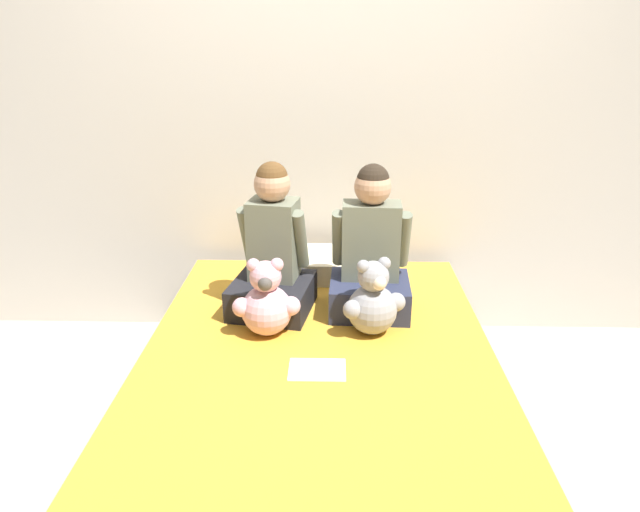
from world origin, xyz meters
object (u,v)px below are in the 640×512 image
object	(u,v)px
pillow_at_headboard	(322,264)
child_on_left	(273,255)
child_on_right	(371,255)
sign_card	(318,370)
teddy_bear_held_by_left_child	(266,303)
bed	(318,399)
teddy_bear_held_by_right_child	(373,302)

from	to	relation	value
pillow_at_headboard	child_on_left	bearing A→B (deg)	-118.94
child_on_left	child_on_right	xyz separation A→B (m)	(0.43, -0.00, 0.01)
pillow_at_headboard	sign_card	distance (m)	0.89
teddy_bear_held_by_left_child	sign_card	size ratio (longest dim) A/B	1.57
teddy_bear_held_by_left_child	sign_card	bearing A→B (deg)	-56.58
teddy_bear_held_by_left_child	sign_card	xyz separation A→B (m)	(0.22, -0.27, -0.14)
child_on_right	sign_card	size ratio (longest dim) A/B	3.12
child_on_left	pillow_at_headboard	size ratio (longest dim) A/B	1.11
bed	pillow_at_headboard	size ratio (longest dim) A/B	3.20
bed	teddy_bear_held_by_left_child	distance (m)	0.44
child_on_left	teddy_bear_held_by_left_child	size ratio (longest dim) A/B	2.00
teddy_bear_held_by_left_child	bed	bearing A→B (deg)	-38.17
child_on_left	child_on_right	world-z (taller)	child_on_left
sign_card	child_on_left	bearing A→B (deg)	112.19
child_on_left	teddy_bear_held_by_right_child	bearing A→B (deg)	-17.21
bed	sign_card	bearing A→B (deg)	-89.20
bed	child_on_left	distance (m)	0.64
bed	teddy_bear_held_by_left_child	size ratio (longest dim) A/B	5.76
child_on_right	teddy_bear_held_by_left_child	distance (m)	0.51
child_on_right	pillow_at_headboard	world-z (taller)	child_on_right
child_on_right	teddy_bear_held_by_right_child	world-z (taller)	child_on_right
teddy_bear_held_by_right_child	child_on_right	bearing A→B (deg)	68.00
child_on_left	pillow_at_headboard	xyz separation A→B (m)	(0.21, 0.38, -0.20)
teddy_bear_held_by_left_child	pillow_at_headboard	distance (m)	0.66
child_on_left	bed	bearing A→B (deg)	-51.18
child_on_right	bed	bearing A→B (deg)	-117.47
bed	child_on_left	bearing A→B (deg)	118.61
teddy_bear_held_by_left_child	pillow_at_headboard	bearing A→B (deg)	66.33
teddy_bear_held_by_right_child	pillow_at_headboard	bearing A→B (deg)	88.08
bed	pillow_at_headboard	distance (m)	0.81
bed	child_on_right	size ratio (longest dim) A/B	2.91
bed	child_on_left	xyz separation A→B (m)	(-0.21, 0.38, 0.47)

